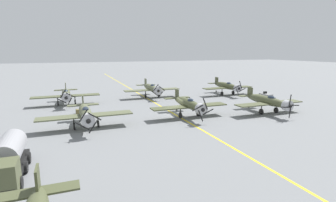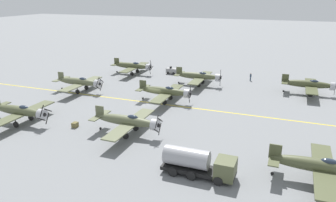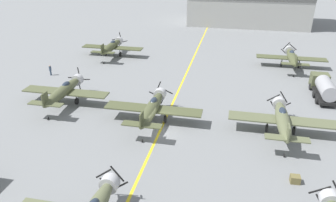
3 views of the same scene
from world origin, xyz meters
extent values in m
plane|color=slate|center=(0.00, 0.00, 0.00)|extent=(400.00, 400.00, 0.00)
cube|color=yellow|center=(0.00, 0.00, 0.00)|extent=(0.30, 160.00, 0.01)
ellipsoid|color=#4B5032|center=(17.67, 26.11, 2.05)|extent=(1.50, 9.50, 1.42)
cylinder|color=#B7B7BC|center=(17.67, 30.56, 2.05)|extent=(1.58, 0.90, 1.58)
ellipsoid|color=#232D3D|center=(17.67, 27.25, 2.61)|extent=(0.80, 1.70, 0.76)
cube|color=#4B5032|center=(17.67, 26.87, 1.71)|extent=(12.00, 2.10, 0.16)
cube|color=#4B5032|center=(17.67, 22.02, 2.20)|extent=(4.40, 1.10, 0.12)
cube|color=#4B5032|center=(17.67, 22.02, 2.85)|extent=(0.14, 1.30, 1.60)
sphere|color=black|center=(17.67, 31.06, 2.05)|extent=(0.56, 0.56, 0.56)
cube|color=black|center=(18.21, 31.06, 1.36)|extent=(1.19, 0.06, 1.46)
cube|color=black|center=(18.36, 31.06, 2.59)|extent=(1.46, 0.06, 1.19)
cube|color=black|center=(17.13, 31.06, 2.74)|extent=(1.19, 0.06, 1.46)
cube|color=black|center=(16.98, 31.06, 1.51)|extent=(1.46, 0.06, 1.19)
cylinder|color=black|center=(16.17, 26.87, 1.08)|extent=(0.14, 0.14, 1.26)
cylinder|color=black|center=(16.17, 26.87, 0.45)|extent=(0.22, 0.90, 0.90)
cylinder|color=black|center=(19.17, 26.87, 1.08)|extent=(0.14, 0.14, 1.26)
cylinder|color=black|center=(19.17, 26.87, 0.45)|extent=(0.22, 0.90, 0.90)
cylinder|color=black|center=(17.67, 21.96, 0.18)|extent=(0.12, 0.36, 0.36)
ellipsoid|color=#5D6243|center=(13.75, 1.95, 2.05)|extent=(1.50, 9.50, 1.42)
cylinder|color=#B7B7BC|center=(13.75, 6.40, 2.05)|extent=(1.57, 0.90, 1.58)
ellipsoid|color=#232D3D|center=(13.75, 3.09, 2.61)|extent=(0.80, 1.70, 0.76)
cube|color=#5D6243|center=(13.75, 2.71, 1.71)|extent=(12.00, 2.10, 0.16)
cube|color=#5D6243|center=(13.75, -2.14, 2.20)|extent=(4.40, 1.10, 0.12)
cube|color=#5D6243|center=(13.75, -2.14, 2.85)|extent=(0.14, 1.30, 1.60)
sphere|color=black|center=(13.75, 6.90, 2.05)|extent=(0.56, 0.56, 0.56)
cube|color=black|center=(14.25, 6.90, 2.77)|extent=(1.11, 0.06, 1.52)
cube|color=black|center=(13.03, 6.90, 2.55)|extent=(1.52, 0.06, 1.11)
cube|color=black|center=(13.25, 6.90, 1.33)|extent=(1.11, 0.06, 1.52)
cube|color=black|center=(14.47, 6.90, 1.55)|extent=(1.52, 0.06, 1.11)
cylinder|color=black|center=(12.25, 2.71, 1.08)|extent=(0.14, 0.14, 1.26)
cylinder|color=black|center=(12.25, 2.71, 0.45)|extent=(0.22, 0.90, 0.90)
cylinder|color=black|center=(15.25, 2.71, 1.08)|extent=(0.14, 0.14, 1.26)
cylinder|color=black|center=(15.25, 2.71, 0.45)|extent=(0.22, 0.90, 0.90)
cylinder|color=black|center=(13.75, -2.20, 0.18)|extent=(0.12, 0.36, 0.36)
ellipsoid|color=#454A2C|center=(-15.74, 25.78, 2.05)|extent=(1.50, 9.50, 1.42)
cylinder|color=#B7B7BC|center=(-15.74, 30.23, 2.05)|extent=(1.58, 0.90, 1.58)
ellipsoid|color=#232D3D|center=(-15.74, 26.92, 2.61)|extent=(0.80, 1.70, 0.76)
cube|color=#454A2C|center=(-15.74, 26.54, 1.71)|extent=(12.00, 2.10, 0.16)
cube|color=#454A2C|center=(-15.74, 21.69, 2.20)|extent=(4.40, 1.10, 0.12)
cube|color=#454A2C|center=(-15.74, 21.69, 2.85)|extent=(0.14, 1.30, 1.60)
sphere|color=black|center=(-15.74, 30.73, 2.05)|extent=(0.56, 0.56, 0.56)
cube|color=black|center=(-15.96, 30.73, 1.20)|extent=(0.58, 0.06, 1.73)
cube|color=black|center=(-14.89, 30.73, 1.83)|extent=(1.73, 0.06, 0.58)
cube|color=black|center=(-15.51, 30.73, 2.90)|extent=(0.58, 0.06, 1.73)
cube|color=black|center=(-16.58, 30.73, 2.27)|extent=(1.73, 0.06, 0.58)
cylinder|color=black|center=(-17.24, 26.54, 1.08)|extent=(0.14, 0.14, 1.26)
cylinder|color=black|center=(-17.24, 26.54, 0.45)|extent=(0.22, 0.90, 0.90)
cylinder|color=black|center=(-14.24, 26.54, 1.08)|extent=(0.14, 0.14, 1.26)
cylinder|color=black|center=(-14.24, 26.54, 0.45)|extent=(0.22, 0.90, 0.90)
cylinder|color=black|center=(-15.74, 21.63, 0.18)|extent=(0.12, 0.36, 0.36)
cylinder|color=#B7B7BC|center=(-1.29, -12.23, 2.05)|extent=(1.58, 0.90, 1.58)
sphere|color=black|center=(-1.29, -11.73, 2.05)|extent=(0.56, 0.56, 0.56)
cube|color=black|center=(-1.82, -11.73, 1.35)|extent=(1.17, 0.06, 1.48)
cube|color=black|center=(-0.59, -11.73, 1.52)|extent=(1.48, 0.06, 1.17)
cube|color=black|center=(-0.76, -11.73, 2.75)|extent=(1.17, 0.06, 1.48)
cube|color=black|center=(-1.98, -11.73, 2.58)|extent=(1.48, 0.06, 1.17)
ellipsoid|color=#4B5032|center=(-1.35, 1.60, 2.05)|extent=(1.50, 9.50, 1.42)
cylinder|color=#B7B7BC|center=(-1.35, 6.05, 2.05)|extent=(1.58, 0.90, 1.58)
ellipsoid|color=#232D3D|center=(-1.35, 2.74, 2.61)|extent=(0.80, 1.70, 0.76)
cube|color=#4B5032|center=(-1.35, 2.36, 1.71)|extent=(12.00, 2.10, 0.16)
cube|color=#4B5032|center=(-1.35, -2.49, 2.20)|extent=(4.40, 1.10, 0.12)
cube|color=#4B5032|center=(-1.35, -2.49, 2.85)|extent=(0.14, 1.30, 1.60)
sphere|color=black|center=(-1.35, 6.55, 2.05)|extent=(0.56, 0.56, 0.56)
cube|color=black|center=(-1.01, 6.55, 1.24)|extent=(0.81, 0.06, 1.67)
cube|color=black|center=(-0.54, 6.55, 2.39)|extent=(1.67, 0.06, 0.81)
cube|color=black|center=(-1.69, 6.55, 2.86)|extent=(0.81, 0.06, 1.67)
cube|color=black|center=(-2.16, 6.55, 1.71)|extent=(1.67, 0.06, 0.81)
cylinder|color=black|center=(-2.85, 2.36, 1.08)|extent=(0.14, 0.14, 1.26)
cylinder|color=black|center=(-2.85, 2.36, 0.45)|extent=(0.22, 0.90, 0.90)
cylinder|color=black|center=(0.15, 2.36, 1.08)|extent=(0.14, 0.14, 1.26)
cylinder|color=black|center=(0.15, 2.36, 0.45)|extent=(0.22, 0.90, 0.90)
cylinder|color=black|center=(-1.35, -2.55, 0.18)|extent=(0.12, 0.36, 0.36)
ellipsoid|color=#515637|center=(-14.32, 4.12, 2.05)|extent=(1.50, 9.50, 1.42)
cylinder|color=#B7B7BC|center=(-14.32, 8.57, 2.05)|extent=(1.57, 0.90, 1.58)
ellipsoid|color=#232D3D|center=(-14.32, 5.26, 2.61)|extent=(0.80, 1.70, 0.76)
cube|color=#515637|center=(-14.32, 4.88, 1.71)|extent=(12.00, 2.10, 0.16)
cube|color=#515637|center=(-14.32, 0.03, 2.20)|extent=(4.40, 1.10, 0.12)
cube|color=#515637|center=(-14.32, 0.03, 2.85)|extent=(0.14, 1.30, 1.60)
sphere|color=black|center=(-14.32, 9.07, 2.05)|extent=(0.56, 0.56, 0.56)
cube|color=black|center=(-14.40, 9.07, 1.18)|extent=(0.30, 0.06, 1.76)
cube|color=black|center=(-13.45, 9.07, 1.97)|extent=(1.76, 0.06, 0.30)
cube|color=black|center=(-14.24, 9.07, 2.92)|extent=(0.30, 0.06, 1.76)
cube|color=black|center=(-15.20, 9.07, 2.13)|extent=(1.76, 0.06, 0.30)
cylinder|color=black|center=(-15.82, 4.88, 1.08)|extent=(0.14, 0.14, 1.26)
cylinder|color=black|center=(-15.82, 4.88, 0.45)|extent=(0.22, 0.90, 0.90)
cylinder|color=black|center=(-12.82, 4.88, 1.08)|extent=(0.14, 0.14, 1.26)
cylinder|color=black|center=(-12.82, 4.88, 0.45)|extent=(0.22, 0.90, 0.90)
cylinder|color=black|center=(-14.32, -0.03, 0.18)|extent=(0.12, 0.36, 0.36)
cylinder|color=#B7B7BC|center=(16.01, -10.54, 2.05)|extent=(1.58, 0.90, 1.58)
sphere|color=black|center=(16.01, -10.04, 2.05)|extent=(0.56, 0.56, 0.56)
cube|color=black|center=(15.27, -10.04, 2.50)|extent=(1.57, 0.06, 1.03)
cube|color=black|center=(15.56, -10.04, 1.30)|extent=(1.03, 0.06, 1.57)
cube|color=black|center=(20.63, 14.43, 0.62)|extent=(2.25, 8.00, 0.40)
cube|color=#515638|center=(20.63, 17.39, 1.42)|extent=(2.50, 2.08, 2.00)
cylinder|color=#9E9EA3|center=(20.63, 13.11, 1.93)|extent=(2.10, 4.96, 2.10)
cylinder|color=black|center=(19.45, 16.91, 0.50)|extent=(0.30, 1.00, 1.00)
cylinder|color=black|center=(21.82, 16.91, 0.50)|extent=(0.30, 1.00, 1.00)
cylinder|color=black|center=(19.45, 14.03, 0.50)|extent=(0.30, 1.00, 1.00)
cylinder|color=black|center=(21.82, 14.03, 0.50)|extent=(0.30, 1.00, 1.00)
cylinder|color=black|center=(19.45, 11.95, 0.50)|extent=(0.30, 1.00, 1.00)
cylinder|color=black|center=(21.82, 11.95, 0.50)|extent=(0.30, 1.00, 1.00)
cylinder|color=#334256|center=(-22.15, 14.26, 0.42)|extent=(0.26, 0.26, 0.84)
cylinder|color=#334256|center=(-22.15, 14.26, 1.20)|extent=(0.39, 0.39, 0.70)
sphere|color=tan|center=(-22.15, 14.26, 1.66)|extent=(0.23, 0.23, 0.23)
cube|color=brown|center=(14.27, -6.21, 0.36)|extent=(0.91, 0.77, 0.73)
cube|color=#9E9E99|center=(10.17, 62.62, 4.89)|extent=(31.58, 15.24, 9.78)
camera|label=1|loc=(15.78, 37.29, 10.03)|focal=28.00mm
camera|label=2|loc=(50.95, 22.65, 18.90)|focal=35.00mm
camera|label=3|loc=(7.85, -32.12, 19.73)|focal=35.00mm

